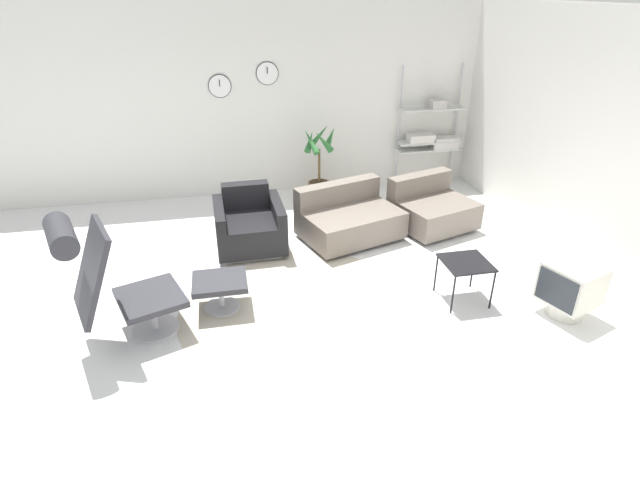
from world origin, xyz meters
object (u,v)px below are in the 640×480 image
object	(u,v)px
lounge_chair	(104,272)
ottoman	(220,286)
couch_low	(349,220)
potted_plant	(319,171)
shelf_unit	(433,133)
crt_television	(570,288)
side_table	(466,265)
couch_second	(431,210)
armchair_red	(249,227)

from	to	relation	value
lounge_chair	ottoman	distance (m)	1.13
couch_low	potted_plant	bearing A→B (deg)	-103.54
shelf_unit	crt_television	bearing A→B (deg)	-91.69
side_table	potted_plant	world-z (taller)	potted_plant
lounge_chair	couch_low	world-z (taller)	lounge_chair
potted_plant	couch_second	bearing A→B (deg)	-45.13
lounge_chair	couch_second	distance (m)	4.23
side_table	shelf_unit	bearing A→B (deg)	73.21
lounge_chair	potted_plant	distance (m)	3.98
couch_low	crt_television	bearing A→B (deg)	110.95
ottoman	couch_second	world-z (taller)	couch_second
crt_television	potted_plant	distance (m)	3.95
lounge_chair	side_table	xyz separation A→B (m)	(3.43, 0.02, -0.34)
ottoman	couch_second	size ratio (longest dim) A/B	0.46
couch_second	potted_plant	world-z (taller)	potted_plant
potted_plant	shelf_unit	bearing A→B (deg)	8.76
side_table	crt_television	xyz separation A→B (m)	(0.90, -0.46, -0.10)
couch_low	shelf_unit	distance (m)	2.55
armchair_red	shelf_unit	distance (m)	3.58
ottoman	couch_low	bearing A→B (deg)	38.21
crt_television	ottoman	bearing A→B (deg)	57.18
lounge_chair	potted_plant	xyz separation A→B (m)	(2.52, 3.06, -0.30)
couch_low	side_table	world-z (taller)	couch_low
couch_low	potted_plant	world-z (taller)	potted_plant
potted_plant	couch_low	bearing A→B (deg)	-85.62
crt_television	shelf_unit	world-z (taller)	shelf_unit
side_table	shelf_unit	distance (m)	3.52
side_table	potted_plant	bearing A→B (deg)	106.69
crt_television	potted_plant	bearing A→B (deg)	7.80
potted_plant	crt_television	bearing A→B (deg)	-62.70
couch_low	shelf_unit	xyz separation A→B (m)	(1.82, 1.69, 0.60)
lounge_chair	crt_television	xyz separation A→B (m)	(4.33, -0.44, -0.44)
side_table	ottoman	bearing A→B (deg)	172.20
armchair_red	potted_plant	size ratio (longest dim) A/B	0.75
armchair_red	couch_low	xyz separation A→B (m)	(1.28, 0.02, -0.03)
lounge_chair	ottoman	size ratio (longest dim) A/B	2.36
lounge_chair	couch_low	size ratio (longest dim) A/B	0.90
armchair_red	potted_plant	xyz separation A→B (m)	(1.17, 1.41, 0.17)
crt_television	side_table	bearing A→B (deg)	43.38
lounge_chair	couch_low	xyz separation A→B (m)	(2.63, 1.67, -0.50)
couch_second	potted_plant	distance (m)	1.84
lounge_chair	ottoman	world-z (taller)	lounge_chair
lounge_chair	shelf_unit	size ratio (longest dim) A/B	0.67
armchair_red	side_table	world-z (taller)	armchair_red
couch_low	side_table	bearing A→B (deg)	98.07
potted_plant	shelf_unit	size ratio (longest dim) A/B	0.62
potted_plant	shelf_unit	distance (m)	1.99
side_table	potted_plant	distance (m)	3.18
armchair_red	couch_second	world-z (taller)	armchair_red
ottoman	shelf_unit	size ratio (longest dim) A/B	0.29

